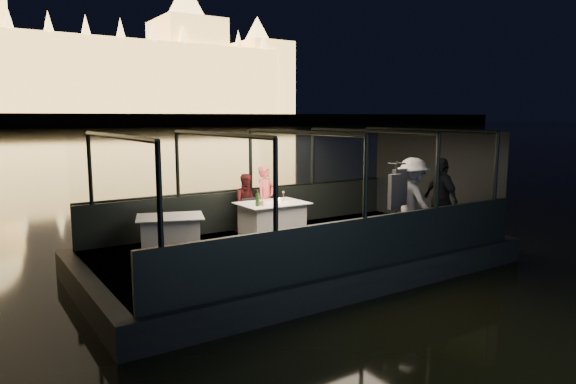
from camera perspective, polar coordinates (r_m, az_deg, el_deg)
boat_hull at (r=10.77m, az=1.18°, el=-8.45°), size 8.60×4.40×1.00m
boat_deck at (r=10.64m, az=1.19°, el=-5.97°), size 8.00×4.00×0.04m
gunwale_port at (r=12.20m, az=-4.13°, el=-1.87°), size 8.00×0.08×0.90m
gunwale_starboard at (r=9.00m, az=8.46°, el=-5.65°), size 8.00×0.08×0.90m
cabin_glass_port at (r=12.05m, az=-4.19°, el=3.52°), size 8.00×0.02×1.40m
cabin_glass_starboard at (r=8.79m, az=8.62°, el=1.64°), size 8.00×0.02×1.40m
cabin_roof_glass at (r=10.31m, az=1.23°, el=6.62°), size 8.00×4.00×0.02m
end_wall_fore at (r=8.81m, az=-20.77°, el=-1.76°), size 0.02×4.00×2.30m
end_wall_aft at (r=13.08m, az=15.81°, el=1.62°), size 0.02×4.00×2.30m
canopy_ribs at (r=10.41m, az=1.21°, el=0.28°), size 8.00×4.00×2.30m
dining_table_central at (r=11.20m, az=-1.78°, el=-3.12°), size 1.45×1.05×0.77m
dining_table_aft at (r=10.41m, az=-12.93°, el=-4.21°), size 1.52×1.30×0.68m
chair_port_left at (r=11.45m, az=-3.97°, el=-2.55°), size 0.39×0.39×0.80m
chair_port_right at (r=11.90m, az=-1.43°, el=-2.12°), size 0.50×0.50×0.89m
coat_stand at (r=10.37m, az=11.88°, el=-1.34°), size 0.53×0.45×1.76m
person_woman_coral at (r=11.91m, az=-2.50°, el=-0.65°), size 0.63×0.53×1.49m
person_man_maroon at (r=11.70m, az=-4.53°, el=-0.83°), size 0.76×0.67×1.33m
passenger_stripe at (r=10.84m, az=13.65°, el=-1.24°), size 0.79×1.23×1.80m
passenger_dark at (r=11.24m, az=16.53°, el=-1.01°), size 0.67×1.12×1.78m
wine_bottle at (r=10.71m, az=-3.41°, el=-0.78°), size 0.09×0.09×0.33m
bread_basket at (r=10.87m, az=-3.20°, el=-1.23°), size 0.19×0.19×0.07m
amber_candle at (r=11.18m, az=-0.99°, el=-0.95°), size 0.07×0.07×0.09m
plate_near at (r=11.19m, az=0.62°, el=-1.10°), size 0.28×0.28×0.01m
plate_far at (r=11.10m, az=-2.82°, el=-1.19°), size 0.27×0.27×0.02m
wine_glass_white at (r=10.70m, az=-2.82°, el=-1.08°), size 0.07×0.07×0.20m
wine_glass_red at (r=11.40m, az=-0.53°, el=-0.48°), size 0.08×0.08×0.21m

